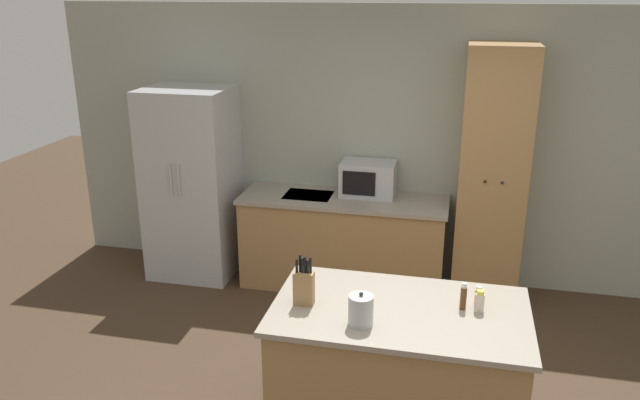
{
  "coord_description": "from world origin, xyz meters",
  "views": [
    {
      "loc": [
        0.27,
        -3.39,
        2.75
      ],
      "look_at": [
        -0.82,
        1.4,
        1.05
      ],
      "focal_mm": 35.0,
      "sensor_mm": 36.0,
      "label": 1
    }
  ],
  "objects_px": {
    "refrigerator": "(192,183)",
    "microwave": "(368,179)",
    "spice_bottle_tall_dark": "(463,297)",
    "knife_block": "(304,287)",
    "pantry_cabinet": "(492,178)",
    "spice_bottle_short_red": "(480,302)",
    "kettle": "(361,310)",
    "spice_bottle_amber_oil": "(478,297)"
  },
  "relations": [
    {
      "from": "pantry_cabinet",
      "to": "knife_block",
      "type": "bearing_deg",
      "value": -118.27
    },
    {
      "from": "refrigerator",
      "to": "spice_bottle_short_red",
      "type": "bearing_deg",
      "value": -35.76
    },
    {
      "from": "refrigerator",
      "to": "microwave",
      "type": "bearing_deg",
      "value": 5.26
    },
    {
      "from": "spice_bottle_tall_dark",
      "to": "refrigerator",
      "type": "bearing_deg",
      "value": 143.38
    },
    {
      "from": "knife_block",
      "to": "kettle",
      "type": "relative_size",
      "value": 1.57
    },
    {
      "from": "pantry_cabinet",
      "to": "spice_bottle_short_red",
      "type": "xyz_separation_m",
      "value": [
        -0.12,
        -2.01,
        -0.17
      ]
    },
    {
      "from": "knife_block",
      "to": "kettle",
      "type": "distance_m",
      "value": 0.41
    },
    {
      "from": "pantry_cabinet",
      "to": "spice_bottle_short_red",
      "type": "height_order",
      "value": "pantry_cabinet"
    },
    {
      "from": "knife_block",
      "to": "spice_bottle_tall_dark",
      "type": "bearing_deg",
      "value": 9.16
    },
    {
      "from": "refrigerator",
      "to": "microwave",
      "type": "height_order",
      "value": "refrigerator"
    },
    {
      "from": "knife_block",
      "to": "spice_bottle_amber_oil",
      "type": "xyz_separation_m",
      "value": [
        1.03,
        0.21,
        -0.06
      ]
    },
    {
      "from": "refrigerator",
      "to": "spice_bottle_amber_oil",
      "type": "bearing_deg",
      "value": -34.87
    },
    {
      "from": "microwave",
      "to": "spice_bottle_tall_dark",
      "type": "distance_m",
      "value": 2.26
    },
    {
      "from": "knife_block",
      "to": "spice_bottle_short_red",
      "type": "xyz_separation_m",
      "value": [
        1.04,
        0.14,
        -0.05
      ]
    },
    {
      "from": "refrigerator",
      "to": "microwave",
      "type": "relative_size",
      "value": 3.68
    },
    {
      "from": "refrigerator",
      "to": "knife_block",
      "type": "distance_m",
      "value": 2.65
    },
    {
      "from": "refrigerator",
      "to": "spice_bottle_short_red",
      "type": "distance_m",
      "value": 3.31
    },
    {
      "from": "microwave",
      "to": "spice_bottle_tall_dark",
      "type": "bearing_deg",
      "value": -66.87
    },
    {
      "from": "pantry_cabinet",
      "to": "microwave",
      "type": "xyz_separation_m",
      "value": [
        -1.1,
        0.08,
        -0.11
      ]
    },
    {
      "from": "spice_bottle_short_red",
      "to": "kettle",
      "type": "height_order",
      "value": "kettle"
    },
    {
      "from": "spice_bottle_tall_dark",
      "to": "spice_bottle_amber_oil",
      "type": "height_order",
      "value": "spice_bottle_tall_dark"
    },
    {
      "from": "knife_block",
      "to": "spice_bottle_short_red",
      "type": "bearing_deg",
      "value": 7.89
    },
    {
      "from": "spice_bottle_short_red",
      "to": "spice_bottle_tall_dark",
      "type": "bearing_deg",
      "value": 175.02
    },
    {
      "from": "microwave",
      "to": "spice_bottle_short_red",
      "type": "xyz_separation_m",
      "value": [
        0.98,
        -2.09,
        -0.07
      ]
    },
    {
      "from": "microwave",
      "to": "spice_bottle_tall_dark",
      "type": "xyz_separation_m",
      "value": [
        0.89,
        -2.08,
        -0.05
      ]
    },
    {
      "from": "microwave",
      "to": "spice_bottle_short_red",
      "type": "height_order",
      "value": "microwave"
    },
    {
      "from": "spice_bottle_amber_oil",
      "to": "spice_bottle_short_red",
      "type": "bearing_deg",
      "value": -85.48
    },
    {
      "from": "refrigerator",
      "to": "pantry_cabinet",
      "type": "distance_m",
      "value": 2.81
    },
    {
      "from": "knife_block",
      "to": "spice_bottle_amber_oil",
      "type": "bearing_deg",
      "value": 11.53
    },
    {
      "from": "microwave",
      "to": "spice_bottle_amber_oil",
      "type": "xyz_separation_m",
      "value": [
        0.98,
        -2.02,
        -0.07
      ]
    },
    {
      "from": "refrigerator",
      "to": "microwave",
      "type": "xyz_separation_m",
      "value": [
        1.7,
        0.16,
        0.12
      ]
    },
    {
      "from": "refrigerator",
      "to": "pantry_cabinet",
      "type": "relative_size",
      "value": 0.8
    },
    {
      "from": "pantry_cabinet",
      "to": "spice_bottle_amber_oil",
      "type": "distance_m",
      "value": 1.95
    },
    {
      "from": "pantry_cabinet",
      "to": "spice_bottle_amber_oil",
      "type": "relative_size",
      "value": 17.77
    },
    {
      "from": "microwave",
      "to": "kettle",
      "type": "xyz_separation_m",
      "value": [
        0.32,
        -2.39,
        -0.04
      ]
    },
    {
      "from": "knife_block",
      "to": "spice_bottle_amber_oil",
      "type": "height_order",
      "value": "knife_block"
    },
    {
      "from": "pantry_cabinet",
      "to": "kettle",
      "type": "bearing_deg",
      "value": -108.72
    },
    {
      "from": "pantry_cabinet",
      "to": "spice_bottle_tall_dark",
      "type": "xyz_separation_m",
      "value": [
        -0.22,
        -2.0,
        -0.16
      ]
    },
    {
      "from": "kettle",
      "to": "spice_bottle_tall_dark",
      "type": "bearing_deg",
      "value": 28.79
    },
    {
      "from": "pantry_cabinet",
      "to": "spice_bottle_tall_dark",
      "type": "bearing_deg",
      "value": -96.16
    },
    {
      "from": "microwave",
      "to": "spice_bottle_tall_dark",
      "type": "height_order",
      "value": "microwave"
    },
    {
      "from": "spice_bottle_tall_dark",
      "to": "kettle",
      "type": "bearing_deg",
      "value": -151.21
    }
  ]
}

